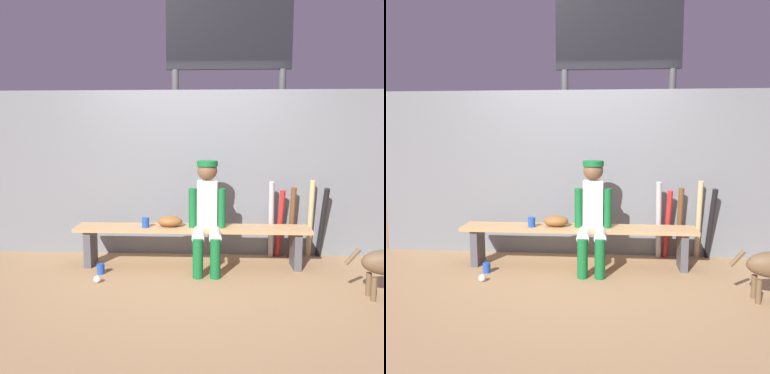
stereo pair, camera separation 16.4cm
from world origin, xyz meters
TOP-DOWN VIEW (x-y plane):
  - ground_plane at (0.00, 0.00)m, footprint 30.00×30.00m
  - chainlink_fence at (0.00, 0.49)m, footprint 5.02×0.03m
  - dugout_bench at (0.00, 0.00)m, footprint 2.62×0.36m
  - player_seated at (0.17, -0.11)m, footprint 0.41×0.55m
  - baseball_glove at (-0.25, 0.00)m, footprint 0.28×0.20m
  - bat_aluminum_silver at (0.93, 0.34)m, footprint 0.11×0.23m
  - bat_aluminum_red at (1.04, 0.36)m, footprint 0.10×0.21m
  - bat_wood_dark at (1.18, 0.36)m, footprint 0.08×0.16m
  - bat_wood_natural at (1.41, 0.41)m, footprint 0.07×0.18m
  - bat_aluminum_black at (1.54, 0.37)m, footprint 0.10×0.26m
  - baseball at (-0.93, -0.57)m, footprint 0.07×0.07m
  - cup_on_ground at (-0.97, -0.30)m, footprint 0.08×0.08m
  - cup_on_bench at (-0.52, -0.05)m, footprint 0.08×0.08m
  - scoreboard at (0.50, 1.34)m, footprint 2.00×0.27m

SIDE VIEW (x-z plane):
  - ground_plane at x=0.00m, z-range 0.00..0.00m
  - baseball at x=-0.93m, z-range 0.00..0.07m
  - cup_on_ground at x=-0.97m, z-range 0.00..0.11m
  - dugout_bench at x=0.00m, z-range 0.13..0.59m
  - bat_aluminum_red at x=1.04m, z-range 0.00..0.84m
  - bat_aluminum_black at x=1.54m, z-range 0.00..0.87m
  - bat_wood_dark at x=1.18m, z-range 0.00..0.87m
  - bat_aluminum_silver at x=0.93m, z-range 0.00..0.94m
  - bat_wood_natural at x=1.41m, z-range 0.00..0.95m
  - cup_on_bench at x=-0.52m, z-range 0.46..0.57m
  - baseball_glove at x=-0.25m, z-range 0.46..0.58m
  - player_seated at x=0.17m, z-range 0.05..1.25m
  - chainlink_fence at x=0.00m, z-range 0.00..2.01m
  - scoreboard at x=0.50m, z-range 0.68..4.22m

